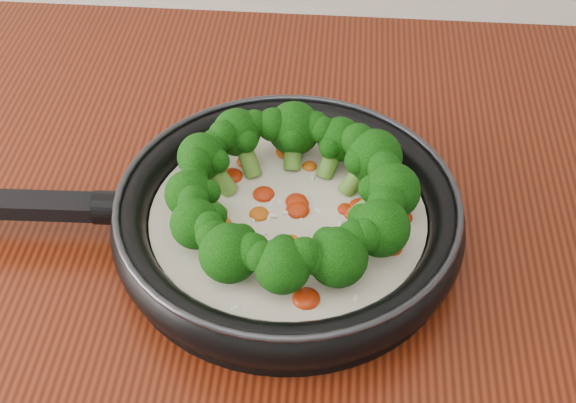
{
  "coord_description": "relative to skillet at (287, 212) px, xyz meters",
  "views": [
    {
      "loc": [
        0.04,
        0.56,
        1.45
      ],
      "look_at": [
        -0.01,
        1.08,
        0.95
      ],
      "focal_mm": 50.11,
      "sensor_mm": 36.0,
      "label": 1
    }
  ],
  "objects": [
    {
      "name": "skillet",
      "position": [
        0.0,
        0.0,
        0.0
      ],
      "size": [
        0.51,
        0.34,
        0.09
      ],
      "color": "black",
      "rests_on": "counter"
    }
  ]
}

